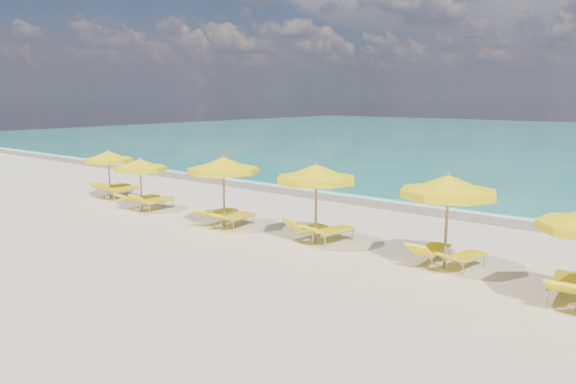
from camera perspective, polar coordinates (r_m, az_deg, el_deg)
The scene contains 20 objects.
ground_plane at distance 18.76m, azimuth -2.94°, elevation -4.22°, with size 120.00×120.00×0.00m, color beige.
wet_sand_band at distance 24.58m, azimuth 8.85°, elevation -0.95°, with size 120.00×2.60×0.01m, color tan.
foam_line at distance 25.25m, azimuth 9.79°, elevation -0.69°, with size 120.00×1.20×0.03m, color white.
whitecap_near at distance 35.76m, azimuth 8.57°, elevation 2.42°, with size 14.00×0.36×0.05m, color white.
umbrella_2 at distance 26.06m, azimuth -17.79°, elevation 3.40°, with size 2.15×2.15×2.16m.
umbrella_3 at distance 23.02m, azimuth -14.80°, elevation 2.64°, with size 2.15×2.15×2.11m.
umbrella_4 at distance 19.49m, azimuth -6.59°, elevation 2.66°, with size 2.72×2.72×2.51m.
umbrella_5 at distance 17.16m, azimuth 2.88°, elevation 1.80°, with size 2.97×2.97×2.53m.
umbrella_6 at distance 15.11m, azimuth 15.96°, elevation 0.49°, with size 2.59×2.59×2.57m.
lounger_2_left at distance 26.92m, azimuth -17.44°, elevation 0.17°, with size 0.80×2.07×0.80m.
lounger_2_right at distance 26.06m, azimuth -16.59°, elevation -0.09°, with size 0.80×1.96×0.91m.
lounger_3_left at distance 23.80m, azimuth -14.67°, elevation -0.97°, with size 0.64×1.88×0.72m.
lounger_3_right at distance 23.02m, azimuth -13.29°, elevation -1.24°, with size 0.82×1.98×0.81m.
lounger_4_left at distance 20.27m, azimuth -7.06°, elevation -2.55°, with size 0.87×2.00×0.73m.
lounger_4_right at distance 19.66m, azimuth -5.21°, elevation -2.94°, with size 0.81×1.90×0.67m.
lounger_5_left at distance 18.06m, azimuth 2.02°, elevation -4.11°, with size 0.74×1.61×0.78m.
lounger_5_right at distance 17.61m, azimuth 4.48°, elevation -4.42°, with size 0.91×1.97×0.73m.
lounger_6_left at distance 15.92m, azimuth 14.28°, elevation -6.25°, with size 0.71×1.88×0.79m.
lounger_6_right at distance 15.68m, azimuth 17.51°, elevation -6.75°, with size 0.76×1.75×0.62m.
lounger_7_left at distance 14.20m, azimuth 26.40°, elevation -8.89°, with size 0.88×2.10×0.79m.
Camera 1 is at (12.38, -13.34, 4.55)m, focal length 35.00 mm.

